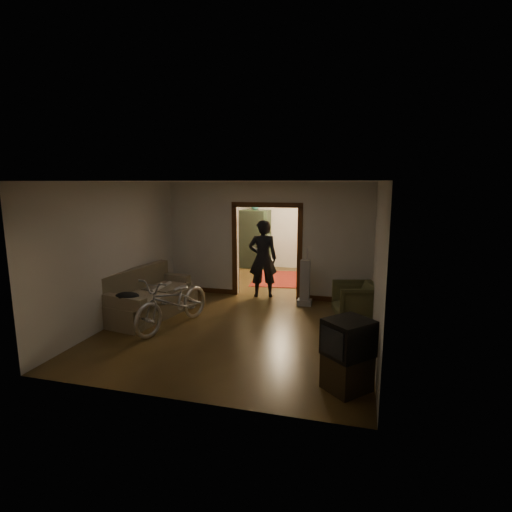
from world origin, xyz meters
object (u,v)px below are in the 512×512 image
(armchair, at_px, (355,301))
(person, at_px, (263,259))
(sofa, at_px, (150,293))
(bicycle, at_px, (173,302))
(locker, at_px, (255,239))
(desk, at_px, (327,260))

(armchair, height_order, person, person)
(sofa, height_order, armchair, sofa)
(bicycle, relative_size, locker, 1.03)
(desk, bearing_deg, person, -114.60)
(person, relative_size, desk, 1.75)
(sofa, height_order, person, person)
(bicycle, xyz_separation_m, person, (1.15, 2.53, 0.43))
(bicycle, height_order, armchair, bicycle)
(desk, bearing_deg, armchair, -79.57)
(person, xyz_separation_m, desk, (1.28, 3.13, -0.55))
(desk, bearing_deg, sofa, -124.59)
(sofa, xyz_separation_m, locker, (0.87, 5.28, 0.46))
(person, bearing_deg, bicycle, 49.00)
(bicycle, relative_size, armchair, 2.33)
(bicycle, distance_m, locker, 5.83)
(armchair, relative_size, person, 0.44)
(sofa, xyz_separation_m, person, (1.95, 2.00, 0.46))
(locker, bearing_deg, desk, -1.18)
(armchair, xyz_separation_m, desk, (-0.97, 4.26, 0.02))
(sofa, xyz_separation_m, armchair, (4.20, 0.86, -0.11))
(bicycle, bearing_deg, locker, 104.67)
(person, bearing_deg, armchair, 136.51)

